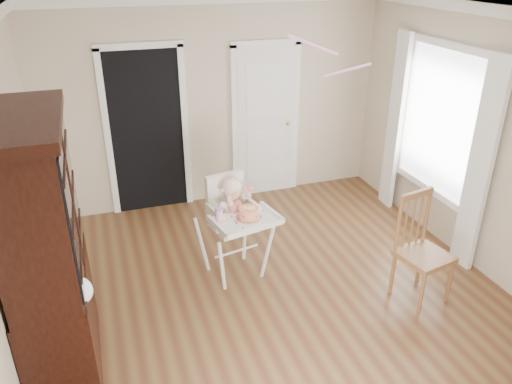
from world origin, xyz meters
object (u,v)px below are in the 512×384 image
object	(u,v)px
high_chair	(234,216)
cake	(249,213)
china_cabinet	(48,255)
dining_chair	(422,252)
sippy_cup	(219,214)

from	to	relation	value
high_chair	cake	bearing A→B (deg)	-81.38
china_cabinet	dining_chair	xyz separation A→B (m)	(3.32, -0.11, -0.58)
high_chair	dining_chair	bearing A→B (deg)	-41.47
sippy_cup	cake	bearing A→B (deg)	-5.99
china_cabinet	dining_chair	bearing A→B (deg)	-1.90
cake	china_cabinet	bearing A→B (deg)	-161.45
high_chair	sippy_cup	distance (m)	0.33
high_chair	sippy_cup	size ratio (longest dim) A/B	6.02
cake	dining_chair	size ratio (longest dim) A/B	0.23
cake	dining_chair	bearing A→B (deg)	-24.56
high_chair	sippy_cup	bearing A→B (deg)	-146.12
high_chair	china_cabinet	xyz separation A→B (m)	(-1.69, -0.83, 0.39)
cake	sippy_cup	bearing A→B (deg)	174.01
dining_chair	high_chair	bearing A→B (deg)	138.37
china_cabinet	cake	bearing A→B (deg)	18.55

